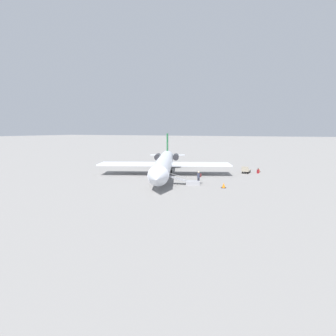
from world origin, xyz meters
name	(u,v)px	position (x,y,z in m)	size (l,w,h in m)	color
ground_plane	(164,176)	(0.00, 0.00, 0.00)	(600.00, 600.00, 0.00)	gray
airplane_main	(164,163)	(-0.82, -0.31, 1.93)	(26.82, 20.87, 6.44)	silver
boarding_stairs	(190,182)	(4.82, 5.83, 0.37)	(2.37, 4.11, 1.63)	#99999E
passenger	(199,177)	(4.13, 6.87, 1.00)	(0.44, 0.57, 1.74)	#23232D
luggage_cart	(246,170)	(-7.76, 11.50, 0.46)	(2.31, 1.34, 1.22)	#9E937F
suitcase	(258,171)	(-8.31, 13.35, 0.33)	(0.39, 0.42, 0.88)	maroon
traffic_cone_near_stairs	(224,185)	(4.98, 10.32, 0.29)	(0.57, 0.57, 0.63)	black
traffic_cone_near_cart	(259,170)	(-10.07, 13.36, 0.28)	(0.55, 0.55, 0.60)	black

